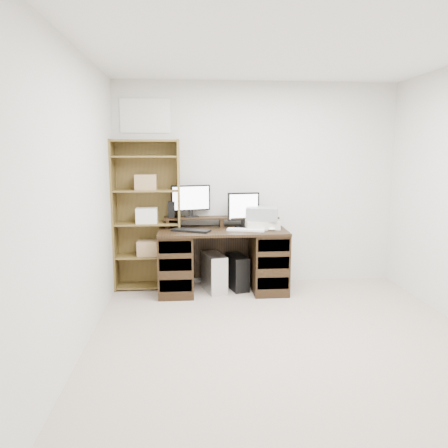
{
  "coord_description": "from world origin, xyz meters",
  "views": [
    {
      "loc": [
        -0.84,
        -3.41,
        1.66
      ],
      "look_at": [
        -0.45,
        1.43,
        0.85
      ],
      "focal_mm": 35.0,
      "sensor_mm": 36.0,
      "label": 1
    }
  ],
  "objects": [
    {
      "name": "riser_shelf",
      "position": [
        -0.45,
        1.85,
        0.84
      ],
      "size": [
        1.4,
        0.22,
        0.12
      ],
      "color": "black",
      "rests_on": "desk"
    },
    {
      "name": "tower_silver",
      "position": [
        -0.56,
        1.65,
        0.23
      ],
      "size": [
        0.31,
        0.49,
        0.45
      ],
      "primitive_type": "cube",
      "rotation": [
        0.0,
        0.0,
        0.25
      ],
      "color": "silver",
      "rests_on": "ground"
    },
    {
      "name": "printer",
      "position": [
        0.02,
        1.67,
        0.8
      ],
      "size": [
        0.39,
        0.3,
        0.1
      ],
      "primitive_type": "cube",
      "rotation": [
        0.0,
        0.0,
        0.02
      ],
      "color": "beige",
      "rests_on": "desk"
    },
    {
      "name": "keyboard_black",
      "position": [
        -0.83,
        1.54,
        0.76
      ],
      "size": [
        0.47,
        0.32,
        0.02
      ],
      "primitive_type": "cube",
      "rotation": [
        0.0,
        0.0,
        -0.42
      ],
      "color": "black",
      "rests_on": "desk"
    },
    {
      "name": "basket",
      "position": [
        0.02,
        1.67,
        0.93
      ],
      "size": [
        0.42,
        0.34,
        0.16
      ],
      "primitive_type": "cube",
      "rotation": [
        0.0,
        0.0,
        -0.24
      ],
      "color": "gray",
      "rests_on": "printer"
    },
    {
      "name": "speaker",
      "position": [
        -1.05,
        1.84,
        0.97
      ],
      "size": [
        0.08,
        0.08,
        0.2
      ],
      "primitive_type": "cube",
      "rotation": [
        0.0,
        0.0,
        -0.02
      ],
      "color": "black",
      "rests_on": "riser_shelf"
    },
    {
      "name": "mouse",
      "position": [
        0.11,
        1.52,
        0.77
      ],
      "size": [
        0.1,
        0.08,
        0.04
      ],
      "primitive_type": "ellipsoid",
      "rotation": [
        0.0,
        0.0,
        -0.22
      ],
      "color": "white",
      "rests_on": "desk"
    },
    {
      "name": "monitor_wide",
      "position": [
        -0.82,
        1.88,
        1.09
      ],
      "size": [
        0.48,
        0.18,
        0.39
      ],
      "rotation": [
        0.0,
        0.0,
        0.27
      ],
      "color": "black",
      "rests_on": "riser_shelf"
    },
    {
      "name": "bookshelf",
      "position": [
        -1.35,
        1.86,
        0.92
      ],
      "size": [
        0.8,
        0.3,
        1.8
      ],
      "color": "brown",
      "rests_on": "ground"
    },
    {
      "name": "keyboard_white",
      "position": [
        -0.19,
        1.54,
        0.76
      ],
      "size": [
        0.45,
        0.24,
        0.02
      ],
      "primitive_type": "cube",
      "rotation": [
        0.0,
        0.0,
        -0.28
      ],
      "color": "white",
      "rests_on": "desk"
    },
    {
      "name": "monitor_small",
      "position": [
        -0.19,
        1.78,
        0.98
      ],
      "size": [
        0.39,
        0.16,
        0.42
      ],
      "rotation": [
        0.0,
        0.0,
        0.11
      ],
      "color": "black",
      "rests_on": "desk"
    },
    {
      "name": "desk",
      "position": [
        -0.45,
        1.64,
        0.39
      ],
      "size": [
        1.5,
        0.7,
        0.75
      ],
      "color": "black",
      "rests_on": "ground"
    },
    {
      "name": "room",
      "position": [
        -0.0,
        0.0,
        1.25
      ],
      "size": [
        3.54,
        4.04,
        2.54
      ],
      "color": "#B5A190",
      "rests_on": "ground"
    },
    {
      "name": "tower_black",
      "position": [
        -0.27,
        1.71,
        0.21
      ],
      "size": [
        0.27,
        0.44,
        0.41
      ],
      "rotation": [
        0.0,
        0.0,
        0.23
      ],
      "color": "black",
      "rests_on": "ground"
    }
  ]
}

